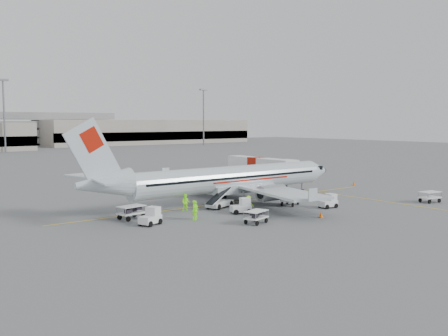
{
  "coord_description": "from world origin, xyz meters",
  "views": [
    {
      "loc": [
        -36.06,
        -44.3,
        9.23
      ],
      "look_at": [
        0.0,
        2.0,
        3.8
      ],
      "focal_mm": 40.0,
      "sensor_mm": 36.0,
      "label": 1
    }
  ],
  "objects_px": {
    "tug_mid": "(241,206)",
    "tug_aft": "(150,216)",
    "belt_loader": "(219,196)",
    "tug_fore": "(328,201)",
    "aircraft": "(232,162)",
    "jet_bridge": "(257,171)"
  },
  "relations": [
    {
      "from": "tug_mid",
      "to": "tug_aft",
      "type": "distance_m",
      "value": 10.1
    },
    {
      "from": "belt_loader",
      "to": "tug_aft",
      "type": "height_order",
      "value": "belt_loader"
    },
    {
      "from": "tug_mid",
      "to": "belt_loader",
      "type": "bearing_deg",
      "value": 105.43
    },
    {
      "from": "belt_loader",
      "to": "tug_fore",
      "type": "relative_size",
      "value": 2.43
    },
    {
      "from": "aircraft",
      "to": "tug_mid",
      "type": "relative_size",
      "value": 17.1
    },
    {
      "from": "aircraft",
      "to": "tug_aft",
      "type": "xyz_separation_m",
      "value": [
        -13.72,
        -5.29,
        -3.92
      ]
    },
    {
      "from": "jet_bridge",
      "to": "aircraft",
      "type": "bearing_deg",
      "value": -139.28
    },
    {
      "from": "tug_fore",
      "to": "tug_aft",
      "type": "relative_size",
      "value": 0.94
    },
    {
      "from": "tug_fore",
      "to": "tug_mid",
      "type": "xyz_separation_m",
      "value": [
        -9.52,
        3.27,
        0.02
      ]
    },
    {
      "from": "belt_loader",
      "to": "tug_mid",
      "type": "distance_m",
      "value": 4.07
    },
    {
      "from": "tug_fore",
      "to": "tug_mid",
      "type": "relative_size",
      "value": 0.97
    },
    {
      "from": "tug_mid",
      "to": "aircraft",
      "type": "bearing_deg",
      "value": 78.98
    },
    {
      "from": "aircraft",
      "to": "belt_loader",
      "type": "distance_m",
      "value": 5.11
    },
    {
      "from": "jet_bridge",
      "to": "tug_aft",
      "type": "xyz_separation_m",
      "value": [
        -26.85,
        -15.65,
        -1.24
      ]
    },
    {
      "from": "jet_bridge",
      "to": "tug_aft",
      "type": "distance_m",
      "value": 31.1
    },
    {
      "from": "jet_bridge",
      "to": "tug_aft",
      "type": "height_order",
      "value": "jet_bridge"
    },
    {
      "from": "aircraft",
      "to": "tug_fore",
      "type": "bearing_deg",
      "value": -57.21
    },
    {
      "from": "belt_loader",
      "to": "tug_mid",
      "type": "height_order",
      "value": "belt_loader"
    },
    {
      "from": "jet_bridge",
      "to": "belt_loader",
      "type": "bearing_deg",
      "value": -140.8
    },
    {
      "from": "aircraft",
      "to": "tug_fore",
      "type": "height_order",
      "value": "aircraft"
    },
    {
      "from": "belt_loader",
      "to": "tug_fore",
      "type": "height_order",
      "value": "belt_loader"
    },
    {
      "from": "aircraft",
      "to": "belt_loader",
      "type": "relative_size",
      "value": 7.23
    }
  ]
}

